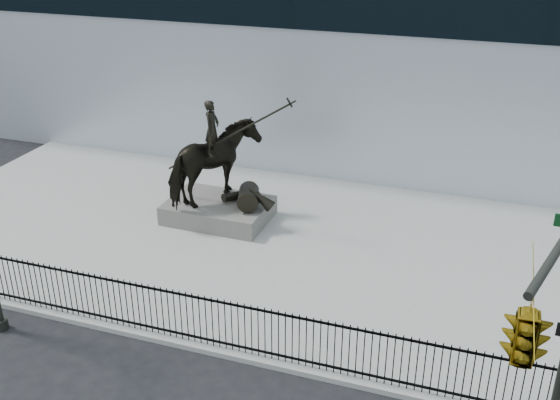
% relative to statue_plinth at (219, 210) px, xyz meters
% --- Properties ---
extents(ground, '(120.00, 120.00, 0.00)m').
position_rel_statue_plinth_xyz_m(ground, '(3.99, -8.10, -0.49)').
color(ground, black).
rests_on(ground, ground).
extents(plaza, '(30.00, 12.00, 0.15)m').
position_rel_statue_plinth_xyz_m(plaza, '(3.99, -1.10, -0.41)').
color(plaza, '#979895').
rests_on(plaza, ground).
extents(building, '(44.00, 14.00, 9.00)m').
position_rel_statue_plinth_xyz_m(building, '(3.99, 11.90, 4.01)').
color(building, '#B0B9C0').
rests_on(building, ground).
extents(picket_fence, '(22.10, 0.10, 1.50)m').
position_rel_statue_plinth_xyz_m(picket_fence, '(3.99, -6.85, 0.41)').
color(picket_fence, black).
rests_on(picket_fence, plaza).
extents(statue_plinth, '(3.67, 2.56, 0.68)m').
position_rel_statue_plinth_xyz_m(statue_plinth, '(0.00, 0.00, 0.00)').
color(statue_plinth, '#55524E').
rests_on(statue_plinth, plaza).
extents(equestrian_statue, '(4.65, 2.91, 3.94)m').
position_rel_statue_plinth_xyz_m(equestrian_statue, '(0.07, -0.00, 1.76)').
color(equestrian_statue, black).
rests_on(equestrian_statue, statue_plinth).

